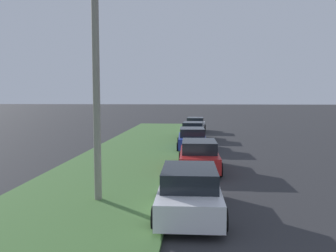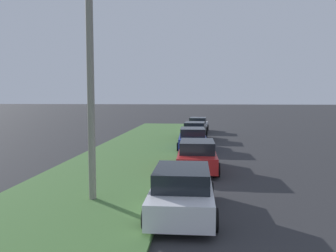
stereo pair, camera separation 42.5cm
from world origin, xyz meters
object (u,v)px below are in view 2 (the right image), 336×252
object	(u,v)px
parked_car_red	(197,156)
streetlight	(100,72)
parked_car_white	(182,191)
parked_car_blue	(193,139)
parked_car_black	(195,131)
parked_car_silver	(198,125)

from	to	relation	value
parked_car_red	streetlight	world-z (taller)	streetlight
parked_car_white	parked_car_blue	xyz separation A→B (m)	(12.73, -0.00, 0.00)
parked_car_red	streetlight	xyz separation A→B (m)	(-5.42, 3.12, 3.67)
parked_car_red	parked_car_blue	bearing A→B (deg)	2.34
parked_car_black	parked_car_silver	bearing A→B (deg)	0.46
parked_car_silver	parked_car_black	bearing A→B (deg)	-178.90
parked_car_white	parked_car_black	size ratio (longest dim) A/B	0.99
parked_car_white	parked_car_silver	xyz separation A→B (m)	(24.26, -0.27, 0.00)
parked_car_white	parked_car_blue	distance (m)	12.73
parked_car_silver	streetlight	world-z (taller)	streetlight
parked_car_silver	streetlight	size ratio (longest dim) A/B	0.59
parked_car_white	parked_car_red	distance (m)	6.24
parked_car_blue	parked_car_black	distance (m)	5.28
parked_car_black	parked_car_silver	world-z (taller)	same
parked_car_blue	parked_car_black	xyz separation A→B (m)	(5.28, -0.05, 0.00)
parked_car_white	streetlight	world-z (taller)	streetlight
parked_car_silver	parked_car_red	bearing A→B (deg)	-176.53
parked_car_blue	parked_car_black	size ratio (longest dim) A/B	0.99
parked_car_white	parked_car_silver	size ratio (longest dim) A/B	0.98
parked_car_blue	parked_car_red	bearing A→B (deg)	-178.40
parked_car_white	streetlight	size ratio (longest dim) A/B	0.58
parked_car_red	parked_car_black	xyz separation A→B (m)	(11.79, 0.33, 0.00)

